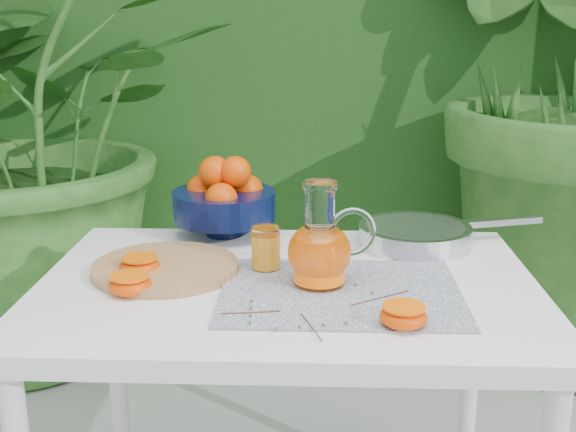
{
  "coord_description": "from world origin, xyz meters",
  "views": [
    {
      "loc": [
        0.1,
        -1.4,
        1.27
      ],
      "look_at": [
        0.05,
        -0.03,
        0.88
      ],
      "focal_mm": 45.0,
      "sensor_mm": 36.0,
      "label": 1
    }
  ],
  "objects_px": {
    "cutting_board": "(165,268)",
    "fruit_bowl": "(224,199)",
    "juice_pitcher": "(321,249)",
    "white_table": "(288,318)",
    "saute_pan": "(417,234)"
  },
  "relations": [
    {
      "from": "fruit_bowl",
      "to": "white_table",
      "type": "bearing_deg",
      "value": -62.1
    },
    {
      "from": "white_table",
      "to": "fruit_bowl",
      "type": "bearing_deg",
      "value": 117.9
    },
    {
      "from": "saute_pan",
      "to": "white_table",
      "type": "bearing_deg",
      "value": -139.95
    },
    {
      "from": "cutting_board",
      "to": "fruit_bowl",
      "type": "xyz_separation_m",
      "value": [
        0.09,
        0.27,
        0.08
      ]
    },
    {
      "from": "juice_pitcher",
      "to": "white_table",
      "type": "bearing_deg",
      "value": 161.23
    },
    {
      "from": "cutting_board",
      "to": "white_table",
      "type": "bearing_deg",
      "value": -8.91
    },
    {
      "from": "cutting_board",
      "to": "fruit_bowl",
      "type": "relative_size",
      "value": 1.19
    },
    {
      "from": "fruit_bowl",
      "to": "juice_pitcher",
      "type": "height_order",
      "value": "juice_pitcher"
    },
    {
      "from": "cutting_board",
      "to": "saute_pan",
      "type": "height_order",
      "value": "saute_pan"
    },
    {
      "from": "white_table",
      "to": "cutting_board",
      "type": "height_order",
      "value": "cutting_board"
    },
    {
      "from": "white_table",
      "to": "fruit_bowl",
      "type": "distance_m",
      "value": 0.39
    },
    {
      "from": "fruit_bowl",
      "to": "juice_pitcher",
      "type": "relative_size",
      "value": 1.23
    },
    {
      "from": "cutting_board",
      "to": "saute_pan",
      "type": "xyz_separation_m",
      "value": [
        0.54,
        0.2,
        0.02
      ]
    },
    {
      "from": "cutting_board",
      "to": "fruit_bowl",
      "type": "bearing_deg",
      "value": 71.46
    },
    {
      "from": "fruit_bowl",
      "to": "cutting_board",
      "type": "bearing_deg",
      "value": -108.54
    }
  ]
}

